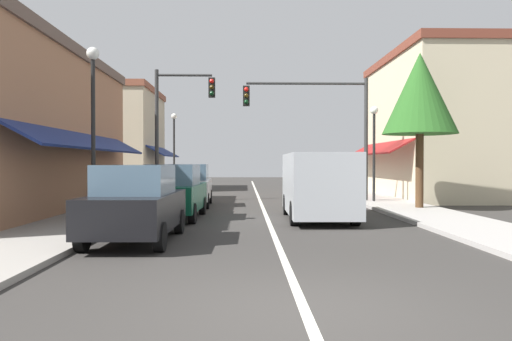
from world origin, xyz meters
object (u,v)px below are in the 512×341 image
object	(u,v)px
parked_car_third_left	(189,185)
street_lamp_left_far	(174,139)
street_lamp_left_near	(93,107)
parked_car_nearest_left	(136,204)
traffic_signal_left_corner	(175,116)
street_lamp_right_mid	(374,137)
van_in_lane	(318,184)
tree_right_near	(420,94)
traffic_signal_mast_arm	(323,117)
parked_car_second_left	(174,192)

from	to	relation	value
parked_car_third_left	street_lamp_left_far	size ratio (longest dim) A/B	0.85
street_lamp_left_near	parked_car_nearest_left	bearing A→B (deg)	-57.26
traffic_signal_left_corner	street_lamp_right_mid	size ratio (longest dim) A/B	1.41
street_lamp_right_mid	traffic_signal_left_corner	bearing A→B (deg)	173.17
van_in_lane	street_lamp_right_mid	world-z (taller)	street_lamp_right_mid
traffic_signal_left_corner	tree_right_near	world-z (taller)	traffic_signal_left_corner
traffic_signal_left_corner	street_lamp_right_mid	bearing A→B (deg)	-6.83
traffic_signal_mast_arm	tree_right_near	world-z (taller)	tree_right_near
van_in_lane	street_lamp_left_near	world-z (taller)	street_lamp_left_near
parked_car_second_left	street_lamp_left_far	world-z (taller)	street_lamp_left_far
traffic_signal_mast_arm	street_lamp_left_far	size ratio (longest dim) A/B	1.17
parked_car_third_left	van_in_lane	size ratio (longest dim) A/B	0.80
van_in_lane	street_lamp_right_mid	size ratio (longest dim) A/B	1.20
parked_car_nearest_left	parked_car_third_left	distance (m)	9.52
street_lamp_left_near	tree_right_near	xyz separation A→B (m)	(10.99, 4.53, 1.02)
parked_car_nearest_left	traffic_signal_left_corner	size ratio (longest dim) A/B	0.67
parked_car_third_left	street_lamp_right_mid	xyz separation A→B (m)	(8.09, 1.06, 2.09)
traffic_signal_left_corner	street_lamp_left_near	distance (m)	8.90
parked_car_nearest_left	street_lamp_left_far	world-z (taller)	street_lamp_left_far
parked_car_second_left	street_lamp_left_near	distance (m)	3.76
parked_car_second_left	tree_right_near	distance (m)	10.01
traffic_signal_left_corner	street_lamp_left_far	size ratio (longest dim) A/B	1.26
street_lamp_left_far	traffic_signal_mast_arm	bearing A→B (deg)	-45.97
tree_right_near	parked_car_nearest_left	bearing A→B (deg)	-141.20
parked_car_nearest_left	traffic_signal_left_corner	world-z (taller)	traffic_signal_left_corner
traffic_signal_left_corner	street_lamp_left_near	xyz separation A→B (m)	(-1.10, -8.82, -0.58)
van_in_lane	street_lamp_left_far	bearing A→B (deg)	115.18
street_lamp_left_near	tree_right_near	size ratio (longest dim) A/B	0.85
traffic_signal_left_corner	parked_car_third_left	bearing A→B (deg)	-67.38
tree_right_near	traffic_signal_left_corner	bearing A→B (deg)	156.58
van_in_lane	street_lamp_left_far	size ratio (longest dim) A/B	1.07
traffic_signal_mast_arm	van_in_lane	bearing A→B (deg)	-100.23
street_lamp_left_near	street_lamp_left_far	size ratio (longest dim) A/B	1.05
traffic_signal_mast_arm	street_lamp_left_far	world-z (taller)	traffic_signal_mast_arm
van_in_lane	tree_right_near	world-z (taller)	tree_right_near
parked_car_nearest_left	tree_right_near	bearing A→B (deg)	39.66
street_lamp_right_mid	tree_right_near	world-z (taller)	tree_right_near
parked_car_nearest_left	parked_car_second_left	world-z (taller)	same
parked_car_third_left	street_lamp_left_near	bearing A→B (deg)	-108.02
van_in_lane	traffic_signal_left_corner	distance (m)	9.55
parked_car_third_left	street_lamp_left_far	bearing A→B (deg)	100.17
parked_car_second_left	street_lamp_left_far	distance (m)	14.82
parked_car_third_left	street_lamp_left_near	xyz separation A→B (m)	(-1.99, -6.69, 2.54)
van_in_lane	street_lamp_left_far	xyz separation A→B (m)	(-6.67, 14.80, 2.13)
parked_car_third_left	street_lamp_left_near	world-z (taller)	street_lamp_left_near
van_in_lane	traffic_signal_left_corner	bearing A→B (deg)	128.52
traffic_signal_mast_arm	parked_car_nearest_left	bearing A→B (deg)	-118.59
parked_car_second_left	street_lamp_left_near	size ratio (longest dim) A/B	0.81
traffic_signal_mast_arm	street_lamp_left_near	bearing A→B (deg)	-133.63
parked_car_nearest_left	tree_right_near	distance (m)	12.29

